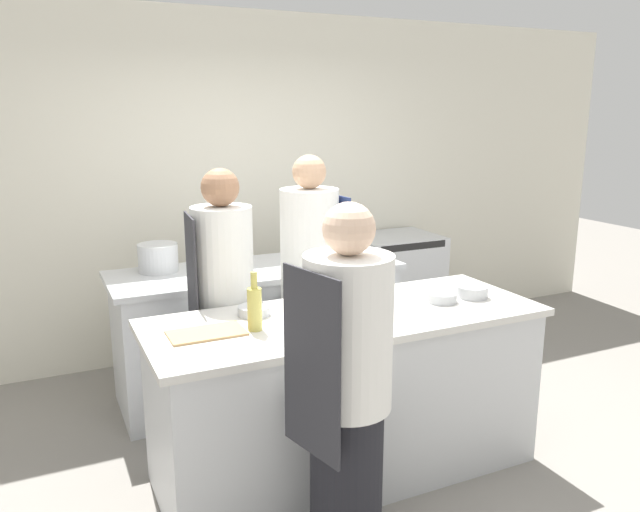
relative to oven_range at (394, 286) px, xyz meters
The scene contains 17 objects.
ground_plane 2.31m from the oven_range, 128.38° to the right, with size 16.00×16.00×0.00m, color gray.
wall_back 1.72m from the oven_range, 165.71° to the left, with size 8.00×0.06×2.80m.
prep_counter 2.26m from the oven_range, 128.38° to the right, with size 2.19×0.82×0.94m.
pass_counter 1.62m from the oven_range, 158.74° to the right, with size 2.03×0.73×0.94m.
oven_range is the anchor object (origin of this frame).
chef_at_prep_near 3.01m from the oven_range, 125.77° to the right, with size 0.43×0.42×1.66m.
chef_at_stove 1.80m from the oven_range, 139.82° to the right, with size 0.40×0.38×1.76m.
chef_at_pass_far 2.29m from the oven_range, 148.52° to the right, with size 0.38×0.36×1.70m.
bottle_olive_oil 2.22m from the oven_range, 128.38° to the right, with size 0.07×0.07×0.26m.
bottle_vinegar 2.40m from the oven_range, 125.57° to the right, with size 0.08×0.08×0.27m.
bottle_wine 2.71m from the oven_range, 137.22° to the right, with size 0.07×0.07×0.30m.
bowl_mixing_large 2.04m from the oven_range, 114.07° to the right, with size 0.17×0.17×0.06m.
bowl_prep_small 2.49m from the oven_range, 139.90° to the right, with size 0.17×0.17×0.05m.
bowl_ceramic_blue 1.97m from the oven_range, 107.98° to the right, with size 0.18×0.18×0.07m.
cup 2.61m from the oven_range, 126.94° to the right, with size 0.09×0.09×0.10m.
cutting_board 2.84m from the oven_range, 141.20° to the right, with size 0.37×0.22×0.01m.
stockpot 2.26m from the oven_range, 169.28° to the right, with size 0.27×0.27×0.19m.
Camera 1 is at (-1.50, -2.86, 2.03)m, focal length 35.00 mm.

